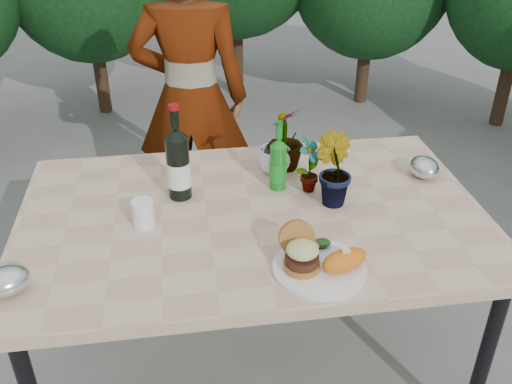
{
  "coord_description": "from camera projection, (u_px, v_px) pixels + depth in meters",
  "views": [
    {
      "loc": [
        -0.23,
        -1.63,
        1.83
      ],
      "look_at": [
        0.0,
        -0.08,
        0.88
      ],
      "focal_mm": 40.0,
      "sensor_mm": 36.0,
      "label": 1
    }
  ],
  "objects": [
    {
      "name": "patio_table",
      "position": [
        253.0,
        226.0,
        1.99
      ],
      "size": [
        1.6,
        1.0,
        0.75
      ],
      "color": "#D6B08E",
      "rests_on": "ground"
    },
    {
      "name": "foil_packet_left",
      "position": [
        7.0,
        281.0,
        1.59
      ],
      "size": [
        0.16,
        0.15,
        0.08
      ],
      "primitive_type": "ellipsoid",
      "rotation": [
        0.0,
        0.0,
        0.41
      ],
      "color": "silver",
      "rests_on": "patio_table"
    },
    {
      "name": "foil_packet_right",
      "position": [
        424.0,
        167.0,
        2.16
      ],
      "size": [
        0.11,
        0.13,
        0.08
      ],
      "primitive_type": "ellipsoid",
      "rotation": [
        0.0,
        0.0,
        1.6
      ],
      "color": "silver",
      "rests_on": "patio_table"
    },
    {
      "name": "ground",
      "position": [
        253.0,
        364.0,
        2.35
      ],
      "size": [
        80.0,
        80.0,
        0.0
      ],
      "primitive_type": "plane",
      "color": "slate",
      "rests_on": "ground"
    },
    {
      "name": "plastic_cup",
      "position": [
        143.0,
        214.0,
        1.87
      ],
      "size": [
        0.07,
        0.07,
        0.09
      ],
      "primitive_type": "cylinder",
      "color": "white",
      "rests_on": "patio_table"
    },
    {
      "name": "burger_stack",
      "position": [
        301.0,
        252.0,
        1.67
      ],
      "size": [
        0.11,
        0.16,
        0.11
      ],
      "color": "#B7722D",
      "rests_on": "dinner_plate"
    },
    {
      "name": "grilled_veg",
      "position": [
        318.0,
        244.0,
        1.76
      ],
      "size": [
        0.08,
        0.05,
        0.03
      ],
      "color": "olive",
      "rests_on": "dinner_plate"
    },
    {
      "name": "seedling_right",
      "position": [
        285.0,
        139.0,
        2.18
      ],
      "size": [
        0.2,
        0.2,
        0.25
      ],
      "primitive_type": "imported",
      "rotation": [
        0.0,
        0.0,
        3.87
      ],
      "color": "#295C1F",
      "rests_on": "patio_table"
    },
    {
      "name": "seedling_mid",
      "position": [
        333.0,
        170.0,
        1.96
      ],
      "size": [
        0.17,
        0.18,
        0.26
      ],
      "primitive_type": "imported",
      "rotation": [
        0.0,
        0.0,
        2.07
      ],
      "color": "#21531C",
      "rests_on": "patio_table"
    },
    {
      "name": "sparkling_water",
      "position": [
        278.0,
        164.0,
        2.06
      ],
      "size": [
        0.06,
        0.06,
        0.26
      ],
      "rotation": [
        0.0,
        0.0,
        -0.04
      ],
      "color": "#167C1C",
      "rests_on": "patio_table"
    },
    {
      "name": "dinner_plate",
      "position": [
        319.0,
        268.0,
        1.69
      ],
      "size": [
        0.28,
        0.28,
        0.01
      ],
      "primitive_type": "cylinder",
      "color": "white",
      "rests_on": "patio_table"
    },
    {
      "name": "wine_bottle",
      "position": [
        178.0,
        164.0,
        1.99
      ],
      "size": [
        0.08,
        0.08,
        0.35
      ],
      "rotation": [
        0.0,
        0.0,
        0.21
      ],
      "color": "black",
      "rests_on": "patio_table"
    },
    {
      "name": "sweet_potato",
      "position": [
        345.0,
        260.0,
        1.66
      ],
      "size": [
        0.17,
        0.12,
        0.06
      ],
      "primitive_type": "ellipsoid",
      "rotation": [
        0.0,
        0.0,
        0.35
      ],
      "color": "orange",
      "rests_on": "dinner_plate"
    },
    {
      "name": "seedling_left",
      "position": [
        310.0,
        165.0,
        2.03
      ],
      "size": [
        0.13,
        0.13,
        0.21
      ],
      "primitive_type": "imported",
      "rotation": [
        0.0,
        0.0,
        0.85
      ],
      "color": "#306021",
      "rests_on": "patio_table"
    },
    {
      "name": "blue_bowl",
      "position": [
        275.0,
        160.0,
        2.19
      ],
      "size": [
        0.16,
        0.16,
        0.1
      ],
      "primitive_type": "imported",
      "rotation": [
        0.0,
        0.0,
        0.39
      ],
      "color": "silver",
      "rests_on": "patio_table"
    },
    {
      "name": "person",
      "position": [
        191.0,
        99.0,
        2.77
      ],
      "size": [
        0.61,
        0.44,
        1.56
      ],
      "primitive_type": "imported",
      "rotation": [
        0.0,
        0.0,
        3.01
      ],
      "color": "#8F5747",
      "rests_on": "ground"
    }
  ]
}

